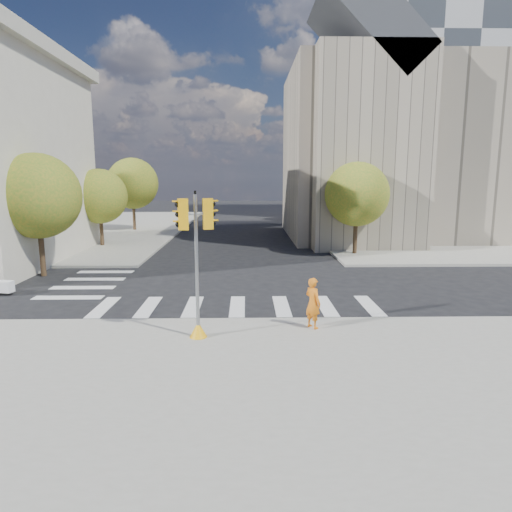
{
  "coord_description": "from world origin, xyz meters",
  "views": [
    {
      "loc": [
        0.29,
        -19.89,
        5.21
      ],
      "look_at": [
        0.65,
        -2.11,
        2.1
      ],
      "focal_mm": 32.0,
      "sensor_mm": 36.0,
      "label": 1
    }
  ],
  "objects_px": {
    "lamp_far": "(321,182)",
    "photographer": "(313,303)",
    "traffic_signal": "(197,277)",
    "lamp_near": "(351,185)"
  },
  "relations": [
    {
      "from": "traffic_signal",
      "to": "photographer",
      "type": "xyz_separation_m",
      "value": [
        3.78,
        0.84,
        -1.1
      ]
    },
    {
      "from": "lamp_near",
      "to": "lamp_far",
      "type": "relative_size",
      "value": 1.0
    },
    {
      "from": "photographer",
      "to": "traffic_signal",
      "type": "bearing_deg",
      "value": 65.18
    },
    {
      "from": "lamp_far",
      "to": "photographer",
      "type": "bearing_deg",
      "value": -99.42
    },
    {
      "from": "photographer",
      "to": "lamp_near",
      "type": "bearing_deg",
      "value": -53.32
    },
    {
      "from": "lamp_near",
      "to": "photographer",
      "type": "distance_m",
      "value": 20.21
    },
    {
      "from": "traffic_signal",
      "to": "photographer",
      "type": "bearing_deg",
      "value": -1.75
    },
    {
      "from": "photographer",
      "to": "lamp_far",
      "type": "bearing_deg",
      "value": -46.7
    },
    {
      "from": "lamp_far",
      "to": "photographer",
      "type": "height_order",
      "value": "lamp_far"
    },
    {
      "from": "lamp_near",
      "to": "photographer",
      "type": "height_order",
      "value": "lamp_near"
    }
  ]
}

